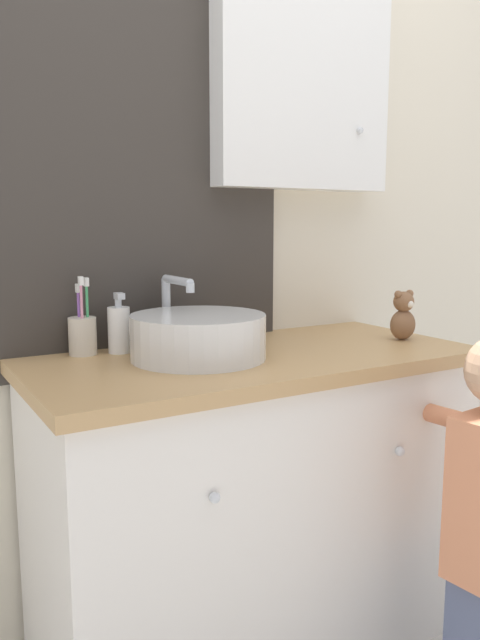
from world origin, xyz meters
TOP-DOWN VIEW (x-y plane):
  - wall_back at (0.01, 0.62)m, footprint 3.20×0.18m
  - vanity_counter at (0.00, 0.32)m, footprint 1.16×0.56m
  - sink_basin at (-0.15, 0.34)m, footprint 0.33×0.39m
  - toothbrush_holder at (-0.38, 0.53)m, footprint 0.07×0.07m
  - soap_dispenser at (-0.30, 0.51)m, footprint 0.06×0.06m
  - teddy_bear at (0.47, 0.27)m, footprint 0.08×0.07m

SIDE VIEW (x-z plane):
  - vanity_counter at x=0.00m, z-range 0.00..0.81m
  - toothbrush_holder at x=-0.38m, z-range 0.76..0.96m
  - sink_basin at x=-0.15m, z-range 0.76..0.96m
  - soap_dispenser at x=-0.30m, z-range 0.79..0.94m
  - teddy_bear at x=0.47m, z-range 0.80..0.94m
  - wall_back at x=0.01m, z-range 0.03..2.53m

